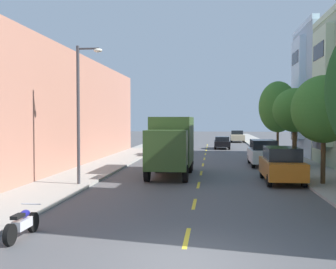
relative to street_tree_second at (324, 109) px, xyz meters
The scene contains 17 objects.
ground_plane 19.22m from the street_tree_second, 109.90° to the left, with size 160.00×160.00×0.00m, color #4C4C4F.
sidewalk_left 21.05m from the street_tree_second, 130.73° to the left, with size 3.20×120.00×0.14m, color #99968E.
sidewalk_right 16.17m from the street_tree_second, 87.44° to the left, with size 3.20×120.00×0.14m, color #99968E.
lane_centerline_dashes 14.32m from the street_tree_second, 117.72° to the left, with size 0.14×47.20×0.01m.
apartment_block_opposite 21.52m from the street_tree_second, 159.09° to the left, with size 10.00×36.00×8.14m, color #B27560.
street_tree_second is the anchor object (origin of this frame).
street_tree_third 7.77m from the street_tree_second, 90.00° to the left, with size 3.05×3.05×5.48m.
street_tree_farthest 15.56m from the street_tree_second, 90.00° to the left, with size 3.33×3.33×6.64m.
street_lamp 12.44m from the street_tree_second, behind, with size 1.35×0.28×7.04m.
delivery_box_truck 9.18m from the street_tree_second, 156.10° to the left, with size 2.42×7.42×3.59m.
parked_pickup_champagne 42.84m from the street_tree_second, 92.66° to the left, with size 2.10×5.34×1.73m.
parked_suv_white 10.16m from the street_tree_second, 101.58° to the left, with size 1.95×4.80×1.93m.
parked_sedan_forest 20.48m from the street_tree_second, 121.99° to the left, with size 1.90×4.54×1.43m.
parked_suv_orange 3.70m from the street_tree_second, 150.49° to the left, with size 1.96×4.80×1.93m.
parked_hatchback_navy 25.91m from the street_tree_second, 114.99° to the left, with size 1.82×4.03×1.50m.
moving_black_sedan 28.12m from the street_tree_second, 99.48° to the left, with size 1.80×4.50×1.43m.
parked_motorcycle 15.96m from the street_tree_second, 135.77° to the right, with size 0.62×2.05×0.90m.
Camera 1 is at (0.75, -10.27, 3.46)m, focal length 45.58 mm.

